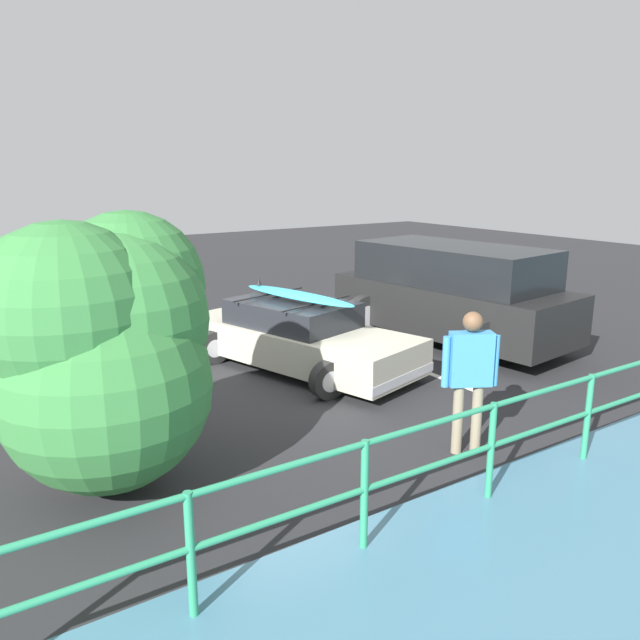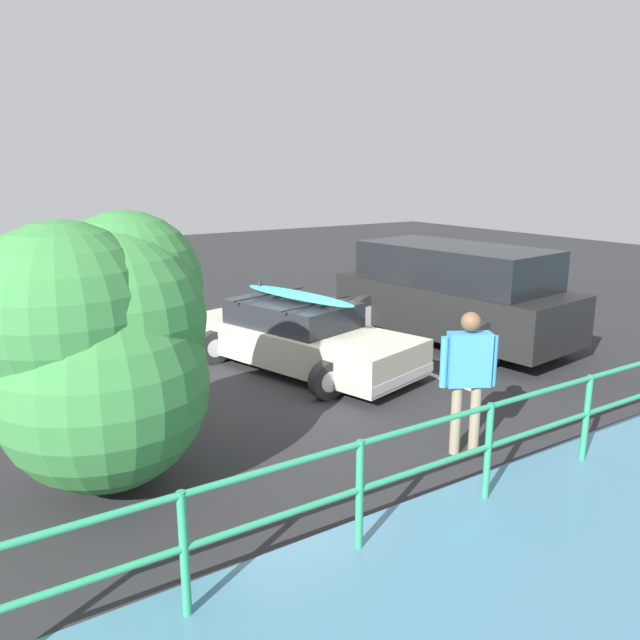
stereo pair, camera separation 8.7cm
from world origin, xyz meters
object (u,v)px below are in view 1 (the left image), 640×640
object	(u,v)px
person_bystander	(470,370)
bush_near_left	(97,334)
sedan_car	(298,336)
suv_car	(452,293)

from	to	relation	value
person_bystander	bush_near_left	xyz separation A→B (m)	(3.72, -1.56, 0.63)
sedan_car	suv_car	world-z (taller)	suv_car
sedan_car	suv_car	distance (m)	3.26
sedan_car	bush_near_left	world-z (taller)	bush_near_left
sedan_car	person_bystander	bearing A→B (deg)	89.05
suv_car	bush_near_left	size ratio (longest dim) A/B	1.71
sedan_car	bush_near_left	size ratio (longest dim) A/B	1.56
person_bystander	suv_car	bearing A→B (deg)	-132.92
sedan_car	bush_near_left	distance (m)	4.56
sedan_car	bush_near_left	bearing A→B (deg)	31.18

